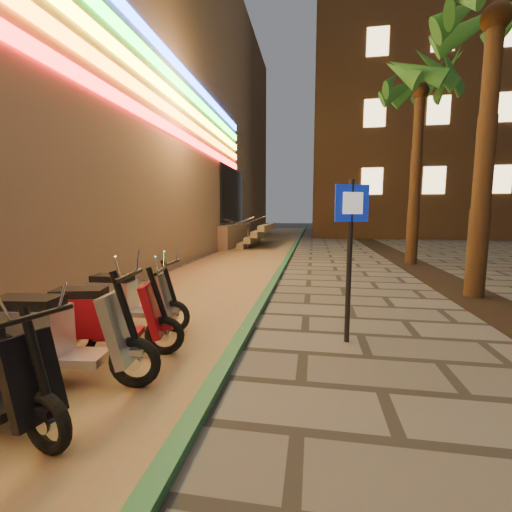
% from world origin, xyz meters
% --- Properties ---
extents(parking_strip, '(3.40, 60.00, 0.01)m').
position_xyz_m(parking_strip, '(-2.60, 10.00, 0.01)').
color(parking_strip, '#8C7251').
rests_on(parking_strip, ground).
extents(green_curb, '(0.18, 60.00, 0.10)m').
position_xyz_m(green_curb, '(-0.90, 10.00, 0.05)').
color(green_curb, '#26663F').
rests_on(green_curb, ground).
extents(apartment_block, '(18.00, 16.06, 25.00)m').
position_xyz_m(apartment_block, '(9.00, 32.00, 12.50)').
color(apartment_block, brown).
rests_on(apartment_block, ground).
extents(palm_c, '(2.97, 3.02, 6.91)m').
position_xyz_m(palm_c, '(3.60, 7.00, 5.73)').
color(palm_c, '#472D19').
rests_on(palm_c, ground).
extents(palm_d, '(2.97, 3.02, 7.16)m').
position_xyz_m(palm_d, '(3.60, 12.00, 5.94)').
color(palm_d, '#472D19').
rests_on(palm_d, ground).
extents(pedestrian_sign, '(0.47, 0.24, 2.29)m').
position_xyz_m(pedestrian_sign, '(0.60, 3.83, 1.48)').
color(pedestrian_sign, black).
rests_on(pedestrian_sign, ground).
extents(scooter_7, '(1.79, 0.69, 1.26)m').
position_xyz_m(scooter_7, '(-2.56, 2.02, 0.55)').
color(scooter_7, black).
rests_on(scooter_7, ground).
extents(scooter_8, '(1.65, 0.78, 1.16)m').
position_xyz_m(scooter_8, '(-2.54, 2.80, 0.51)').
color(scooter_8, black).
rests_on(scooter_8, ground).
extents(scooter_9, '(1.60, 0.56, 1.13)m').
position_xyz_m(scooter_9, '(-2.76, 3.80, 0.49)').
color(scooter_9, black).
rests_on(scooter_9, ground).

